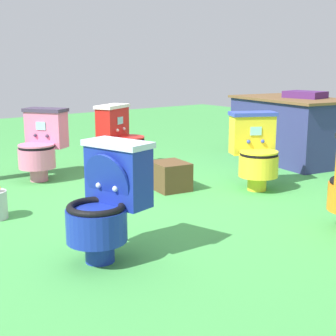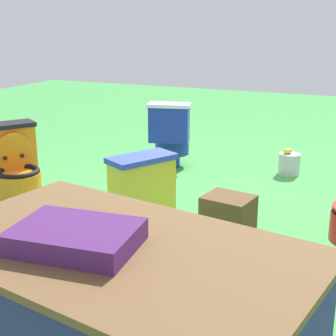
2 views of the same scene
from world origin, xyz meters
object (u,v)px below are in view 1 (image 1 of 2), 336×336
(toilet_blue, at_px, (107,200))
(toilet_pink, at_px, (41,144))
(toilet_red, at_px, (121,137))
(toilet_yellow, at_px, (256,151))
(vendor_table, at_px, (291,129))
(small_crate, at_px, (170,176))

(toilet_blue, relative_size, toilet_pink, 1.00)
(toilet_red, distance_m, toilet_pink, 0.90)
(toilet_yellow, relative_size, toilet_red, 1.00)
(toilet_blue, xyz_separation_m, toilet_red, (-2.09, 1.44, -0.00))
(toilet_yellow, bearing_deg, toilet_blue, 44.69)
(toilet_yellow, xyz_separation_m, vendor_table, (-0.65, 1.35, 0.02))
(toilet_blue, distance_m, vendor_table, 3.58)
(toilet_yellow, distance_m, vendor_table, 1.50)
(toilet_pink, height_order, vendor_table, vendor_table)
(vendor_table, bearing_deg, toilet_yellow, -64.16)
(toilet_blue, distance_m, toilet_red, 2.54)
(toilet_yellow, height_order, small_crate, toilet_yellow)
(vendor_table, bearing_deg, toilet_blue, -69.38)
(toilet_blue, height_order, toilet_red, same)
(vendor_table, relative_size, small_crate, 4.42)
(small_crate, bearing_deg, toilet_red, 173.74)
(toilet_yellow, height_order, toilet_pink, same)
(toilet_yellow, xyz_separation_m, toilet_red, (-1.49, -0.56, 0.00))
(toilet_red, xyz_separation_m, toilet_pink, (-0.11, -0.90, 0.00))
(toilet_blue, distance_m, small_crate, 1.72)
(toilet_blue, xyz_separation_m, small_crate, (-1.07, 1.33, -0.24))
(toilet_blue, height_order, small_crate, toilet_blue)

